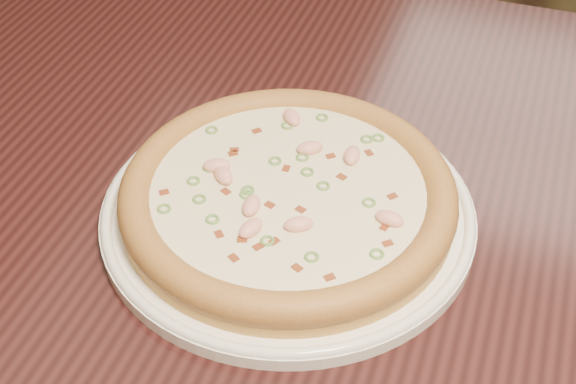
% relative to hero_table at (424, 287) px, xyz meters
% --- Properties ---
extents(hero_table, '(1.20, 0.80, 0.75)m').
position_rel_hero_table_xyz_m(hero_table, '(0.00, 0.00, 0.00)').
color(hero_table, black).
rests_on(hero_table, ground).
extents(plate, '(0.32, 0.32, 0.02)m').
position_rel_hero_table_xyz_m(plate, '(-0.12, -0.05, 0.11)').
color(plate, white).
rests_on(plate, hero_table).
extents(pizza, '(0.29, 0.29, 0.03)m').
position_rel_hero_table_xyz_m(pizza, '(-0.12, -0.05, 0.13)').
color(pizza, gold).
rests_on(pizza, plate).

